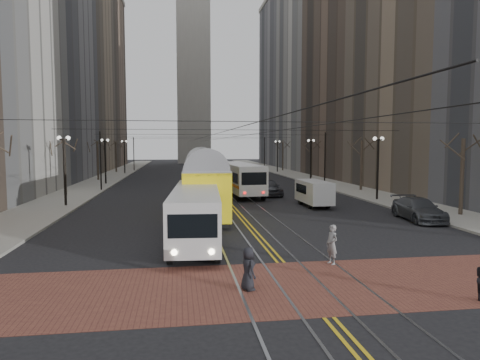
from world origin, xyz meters
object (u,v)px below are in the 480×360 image
object	(u,v)px
cargo_van	(314,194)
transit_bus	(196,215)
rear_bus	(239,179)
pedestrian_a	(248,269)
clock_tower	(193,32)
pedestrian_b	(332,244)
sedan_grey	(268,187)
sedan_parked	(418,209)
streetcar	(203,187)

from	to	relation	value
cargo_van	transit_bus	bearing A→B (deg)	-133.33
transit_bus	rear_bus	bearing A→B (deg)	79.32
pedestrian_a	clock_tower	bearing A→B (deg)	-18.05
transit_bus	clock_tower	bearing A→B (deg)	91.68
transit_bus	pedestrian_a	size ratio (longest dim) A/B	7.32
rear_bus	pedestrian_a	size ratio (longest dim) A/B	7.98
cargo_van	pedestrian_a	size ratio (longest dim) A/B	3.14
pedestrian_b	cargo_van	bearing A→B (deg)	147.69
pedestrian_a	pedestrian_b	bearing A→B (deg)	-73.25
rear_bus	cargo_van	bearing A→B (deg)	-65.79
pedestrian_b	rear_bus	bearing A→B (deg)	163.91
rear_bus	clock_tower	bearing A→B (deg)	87.13
sedan_grey	sedan_parked	distance (m)	16.97
clock_tower	pedestrian_a	size ratio (longest dim) A/B	42.78
streetcar	pedestrian_a	world-z (taller)	streetcar
clock_tower	sedan_parked	world-z (taller)	clock_tower
cargo_van	pedestrian_b	bearing A→B (deg)	-106.86
transit_bus	pedestrian_b	distance (m)	7.80
streetcar	rear_bus	distance (m)	11.07
transit_bus	pedestrian_b	size ratio (longest dim) A/B	6.59
clock_tower	pedestrian_a	world-z (taller)	clock_tower
streetcar	cargo_van	xyz separation A→B (m)	(9.28, 0.99, -0.81)
pedestrian_a	streetcar	bearing A→B (deg)	-15.43
cargo_van	sedan_grey	distance (m)	8.32
transit_bus	sedan_parked	xyz separation A→B (m)	(15.30, 4.08, -0.65)
clock_tower	sedan_grey	xyz separation A→B (m)	(4.60, -78.68, -35.13)
pedestrian_a	cargo_van	bearing A→B (deg)	-41.16
clock_tower	cargo_van	size ratio (longest dim) A/B	13.62
rear_bus	transit_bus	bearing A→B (deg)	-108.60
rear_bus	pedestrian_a	world-z (taller)	rear_bus
sedan_parked	pedestrian_a	size ratio (longest dim) A/B	3.42
clock_tower	cargo_van	xyz separation A→B (m)	(6.78, -86.70, -34.89)
rear_bus	sedan_grey	distance (m)	3.14
pedestrian_a	rear_bus	bearing A→B (deg)	-24.50
transit_bus	pedestrian_a	xyz separation A→B (m)	(1.50, -8.13, -0.63)
cargo_van	sedan_parked	size ratio (longest dim) A/B	0.92
clock_tower	transit_bus	distance (m)	104.09
sedan_grey	sedan_parked	bearing A→B (deg)	-70.80
streetcar	rear_bus	world-z (taller)	streetcar
sedan_parked	pedestrian_b	xyz separation A→B (m)	(-9.68, -9.45, 0.10)
streetcar	pedestrian_a	distance (m)	18.60
clock_tower	cargo_van	distance (m)	93.70
streetcar	sedan_parked	xyz separation A→B (m)	(14.30, -6.36, -1.12)
streetcar	rear_bus	xyz separation A→B (m)	(4.30, 10.20, -0.28)
streetcar	pedestrian_a	size ratio (longest dim) A/B	10.36
transit_bus	rear_bus	size ratio (longest dim) A/B	0.92
rear_bus	cargo_van	distance (m)	10.49
streetcar	sedan_grey	world-z (taller)	streetcar
sedan_grey	sedan_parked	size ratio (longest dim) A/B	0.93
cargo_van	pedestrian_a	world-z (taller)	cargo_van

